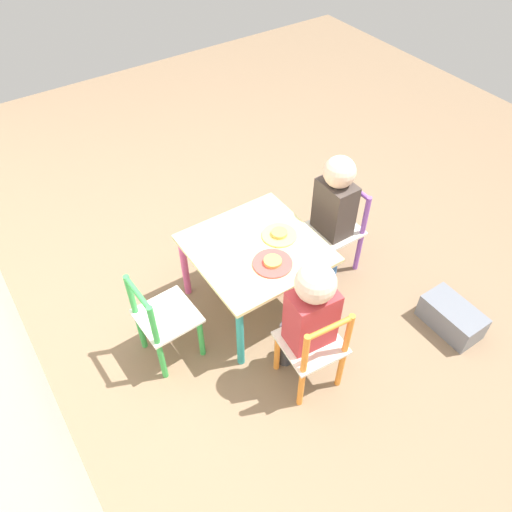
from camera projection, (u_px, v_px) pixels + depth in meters
name	position (u px, v px, depth m)	size (l,w,h in m)	color
ground_plane	(256.00, 302.00, 2.71)	(6.00, 6.00, 0.00)	#7F664C
kids_table	(256.00, 255.00, 2.45)	(0.61, 0.61, 0.42)	beige
chair_purple	(337.00, 230.00, 2.73)	(0.26, 0.26, 0.52)	silver
chair_orange	(313.00, 349.00, 2.20)	(0.28, 0.28, 0.52)	silver
chair_green	(163.00, 321.00, 2.31)	(0.27, 0.27, 0.52)	silver
child_front	(333.00, 207.00, 2.57)	(0.20, 0.22, 0.75)	#4C608E
child_left	(309.00, 312.00, 2.10)	(0.22, 0.21, 0.74)	#38383D
plate_front	(279.00, 235.00, 2.46)	(0.17, 0.17, 0.03)	#EADB66
plate_left	(273.00, 263.00, 2.32)	(0.19, 0.19, 0.03)	#E54C47
storage_bin	(452.00, 317.00, 2.55)	(0.31, 0.17, 0.15)	slate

